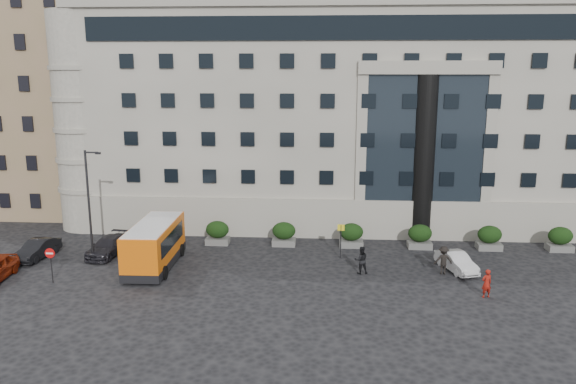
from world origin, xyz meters
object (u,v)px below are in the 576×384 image
Objects in this scene: hedge_c at (351,235)px; street_lamp at (90,202)px; parked_car_d at (90,212)px; hedge_a at (217,232)px; minibus at (154,243)px; white_taxi at (456,262)px; hedge_e at (489,237)px; hedge_b at (284,234)px; pedestrian_c at (443,260)px; parked_car_c at (109,246)px; parked_car_b at (37,249)px; pedestrian_b at (361,260)px; hedge_f at (560,239)px; pedestrian_a at (487,283)px; red_truck at (146,200)px; bus_stop_sign at (341,235)px; no_entry_sign at (50,258)px; hedge_d at (420,236)px.

street_lamp reaches higher than hedge_c.
hedge_c is at bearing -16.92° from parked_car_d.
minibus is at bearing -121.54° from hedge_a.
white_taxi is at bearing -35.38° from hedge_c.
hedge_c is at bearing 180.00° from hedge_e.
pedestrian_c is (11.04, -5.57, 0.04)m from hedge_b.
pedestrian_c reaches higher than parked_car_c.
pedestrian_c is at bearing 3.65° from parked_car_b.
hedge_a is 0.98× the size of pedestrian_b.
pedestrian_c is at bearing -18.93° from hedge_a.
hedge_b and hedge_f have the same top height.
hedge_e is 9.81m from pedestrian_a.
hedge_f is 33.65m from parked_car_c.
hedge_a is at bearing 57.62° from minibus.
minibus is at bearing 163.92° from white_taxi.
minibus is at bearing -9.83° from pedestrian_b.
hedge_f reaches higher than parked_car_b.
hedge_e is 0.37× the size of parked_car_d.
white_taxi is at bearing -0.17° from street_lamp.
red_truck reaches higher than pedestrian_b.
bus_stop_sign is at bearing -35.28° from red_truck.
hedge_f is at bearing -16.74° from red_truck.
pedestrian_c is (5.45, 0.27, 0.02)m from pedestrian_b.
parked_car_b is at bearing -169.54° from hedge_c.
red_truck is 5.10m from parked_car_d.
no_entry_sign is at bearing -165.83° from hedge_f.
hedge_b is at bearing 180.00° from hedge_f.
no_entry_sign is 6.63m from minibus.
hedge_f is 0.37× the size of parked_car_d.
hedge_d is 7.56m from pedestrian_b.
pedestrian_c is at bearing -129.35° from hedge_e.
red_truck reaches higher than hedge_f.
hedge_f is 35.48m from red_truck.
hedge_b is 0.79× the size of no_entry_sign.
no_entry_sign is (-35.00, -8.84, 0.72)m from hedge_f.
bus_stop_sign is (-6.10, -2.80, 0.80)m from hedge_d.
hedge_e is 34.44m from parked_car_d.
street_lamp is at bearing -67.22° from parked_car_d.
pedestrian_b is (-6.48, -0.96, 0.31)m from white_taxi.
hedge_b is at bearing 20.07° from street_lamp.
parked_car_c is at bearing 158.42° from white_taxi.
hedge_c and hedge_f have the same top height.
bus_stop_sign is at bearing -23.84° from parked_car_d.
pedestrian_b is at bearing 1.98° from pedestrian_c.
hedge_b is 20.80m from hedge_f.
bus_stop_sign reaches higher than pedestrian_b.
pedestrian_c is (0.64, -5.57, 0.04)m from hedge_d.
bus_stop_sign is 1.09× the size of no_entry_sign.
hedge_c is 1.00× the size of hedge_f.
white_taxi is 4.59m from pedestrian_a.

